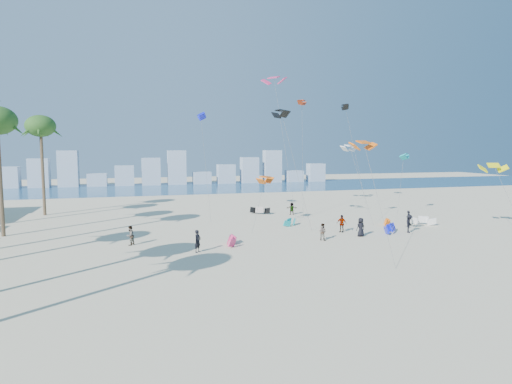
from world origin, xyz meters
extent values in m
plane|color=beige|center=(0.00, 0.00, 0.00)|extent=(220.00, 220.00, 0.00)
plane|color=navy|center=(0.00, 72.00, 0.01)|extent=(220.00, 220.00, 0.00)
imported|color=black|center=(-3.62, 10.92, 0.96)|extent=(0.82, 0.82, 1.93)
imported|color=gray|center=(8.67, 12.47, 0.83)|extent=(1.00, 1.02, 1.65)
imported|color=black|center=(13.13, 13.04, 0.95)|extent=(1.01, 0.73, 1.90)
imported|color=gray|center=(12.32, 15.61, 0.92)|extent=(1.07, 1.09, 1.84)
imported|color=black|center=(19.02, 13.37, 0.96)|extent=(1.40, 1.36, 1.92)
imported|color=gray|center=(11.55, 28.48, 0.81)|extent=(1.58, 0.86, 1.62)
imported|color=black|center=(21.56, 17.01, 0.87)|extent=(0.76, 0.69, 1.73)
imported|color=gray|center=(-9.19, 15.30, 0.89)|extent=(1.06, 1.10, 1.79)
cylinder|color=#595959|center=(4.36, 19.62, 2.80)|extent=(2.81, 4.28, 5.62)
cylinder|color=#595959|center=(8.33, 18.72, 6.51)|extent=(2.40, 3.58, 13.02)
cylinder|color=#595959|center=(16.93, 19.78, 4.59)|extent=(1.67, 3.18, 9.19)
cylinder|color=#595959|center=(-0.20, 27.42, 6.59)|extent=(0.47, 4.36, 13.19)
cylinder|color=#595959|center=(13.09, 28.70, 7.75)|extent=(1.96, 5.66, 15.52)
cylinder|color=#595959|center=(27.42, 8.91, 3.54)|extent=(0.68, 5.29, 7.09)
cylinder|color=#595959|center=(9.56, 25.90, 9.00)|extent=(1.10, 5.88, 18.01)
cylinder|color=#595959|center=(24.23, 22.67, 4.02)|extent=(2.47, 2.50, 8.05)
cylinder|color=#595959|center=(9.83, 4.62, 4.68)|extent=(0.22, 5.45, 9.38)
cylinder|color=#595959|center=(22.94, 32.11, 7.70)|extent=(1.78, 4.21, 15.41)
cylinder|color=brown|center=(-21.57, 23.00, 5.80)|extent=(0.40, 0.40, 11.59)
cylinder|color=brown|center=(-20.31, 37.00, 5.88)|extent=(0.40, 0.40, 11.77)
ellipsoid|color=#294E1B|center=(-20.31, 37.00, 11.77)|extent=(3.80, 3.80, 2.85)
cube|color=#9EADBF|center=(-35.80, 82.00, 2.40)|extent=(4.40, 3.00, 4.80)
cube|color=#9EADBF|center=(-29.60, 82.00, 3.30)|extent=(4.40, 3.00, 6.60)
cube|color=#9EADBF|center=(-23.40, 82.00, 4.20)|extent=(4.40, 3.00, 8.40)
cube|color=#9EADBF|center=(-17.20, 82.00, 1.50)|extent=(4.40, 3.00, 3.00)
cube|color=#9EADBF|center=(-11.00, 82.00, 2.40)|extent=(4.40, 3.00, 4.80)
cube|color=#9EADBF|center=(-4.80, 82.00, 3.30)|extent=(4.40, 3.00, 6.60)
cube|color=#9EADBF|center=(1.40, 82.00, 4.20)|extent=(4.40, 3.00, 8.40)
cube|color=#9EADBF|center=(7.60, 82.00, 1.50)|extent=(4.40, 3.00, 3.00)
cube|color=#9EADBF|center=(13.80, 82.00, 2.40)|extent=(4.40, 3.00, 4.80)
cube|color=#9EADBF|center=(20.00, 82.00, 3.30)|extent=(4.40, 3.00, 6.60)
cube|color=#9EADBF|center=(26.20, 82.00, 4.20)|extent=(4.40, 3.00, 8.40)
cube|color=#9EADBF|center=(32.40, 82.00, 1.50)|extent=(4.40, 3.00, 3.00)
cube|color=#9EADBF|center=(38.60, 82.00, 2.40)|extent=(4.40, 3.00, 4.80)
camera|label=1|loc=(-8.62, -24.88, 8.82)|focal=30.00mm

